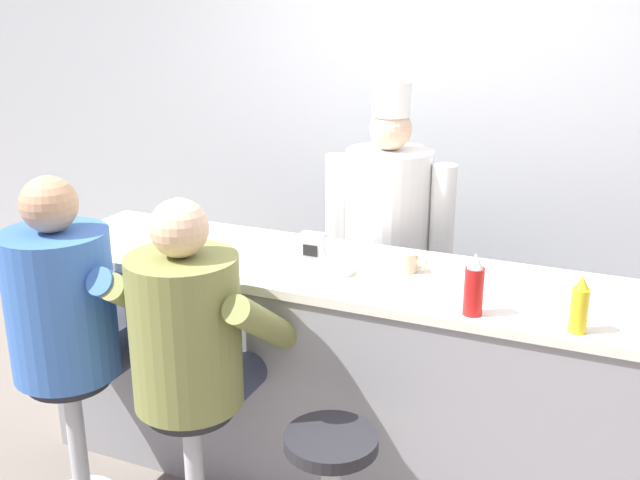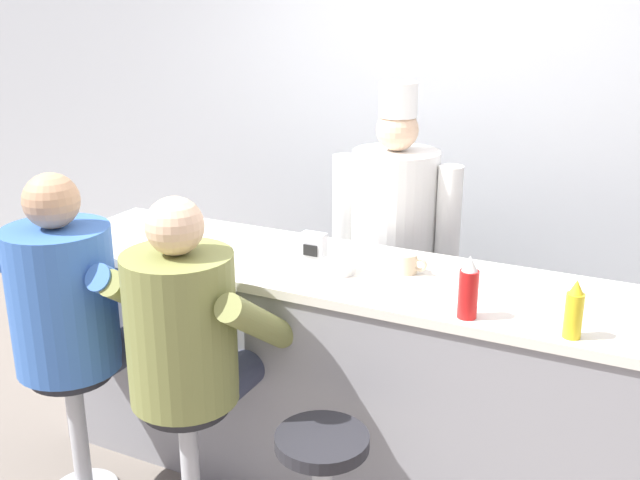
% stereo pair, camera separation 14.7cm
% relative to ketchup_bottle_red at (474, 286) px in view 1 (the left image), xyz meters
% --- Properties ---
extents(wall_back, '(10.00, 0.06, 2.70)m').
position_rel_ketchup_bottle_red_xyz_m(wall_back, '(-0.53, 1.59, 0.21)').
color(wall_back, '#B2B7BC').
rests_on(wall_back, ground_plane).
extents(diner_counter, '(2.97, 0.69, 1.03)m').
position_rel_ketchup_bottle_red_xyz_m(diner_counter, '(-0.53, 0.27, -0.62)').
color(diner_counter, gray).
rests_on(diner_counter, ground_plane).
extents(ketchup_bottle_red, '(0.07, 0.07, 0.24)m').
position_rel_ketchup_bottle_red_xyz_m(ketchup_bottle_red, '(0.00, 0.00, 0.00)').
color(ketchup_bottle_red, red).
rests_on(ketchup_bottle_red, diner_counter).
extents(mustard_bottle_yellow, '(0.06, 0.06, 0.21)m').
position_rel_ketchup_bottle_red_xyz_m(mustard_bottle_yellow, '(0.36, -0.00, -0.01)').
color(mustard_bottle_yellow, yellow).
rests_on(mustard_bottle_yellow, diner_counter).
extents(breakfast_plate, '(0.27, 0.27, 0.05)m').
position_rel_ketchup_bottle_red_xyz_m(breakfast_plate, '(-1.41, 0.15, -0.09)').
color(breakfast_plate, white).
rests_on(breakfast_plate, diner_counter).
extents(cereal_bowl, '(0.13, 0.13, 0.06)m').
position_rel_ketchup_bottle_red_xyz_m(cereal_bowl, '(-0.60, 0.20, -0.08)').
color(cereal_bowl, white).
rests_on(cereal_bowl, diner_counter).
extents(coffee_mug_tan, '(0.13, 0.08, 0.08)m').
position_rel_ketchup_bottle_red_xyz_m(coffee_mug_tan, '(-0.34, 0.33, -0.07)').
color(coffee_mug_tan, beige).
rests_on(coffee_mug_tan, diner_counter).
extents(napkin_dispenser_chrome, '(0.11, 0.06, 0.14)m').
position_rel_ketchup_bottle_red_xyz_m(napkin_dispenser_chrome, '(-0.75, 0.26, -0.04)').
color(napkin_dispenser_chrome, silver).
rests_on(napkin_dispenser_chrome, diner_counter).
extents(diner_seated_blue, '(0.66, 0.65, 1.48)m').
position_rel_ketchup_bottle_red_xyz_m(diner_seated_blue, '(-1.59, -0.33, -0.24)').
color(diner_seated_blue, '#B2B5BA').
rests_on(diner_seated_blue, ground_plane).
extents(diner_seated_olive, '(0.64, 0.63, 1.45)m').
position_rel_ketchup_bottle_red_xyz_m(diner_seated_olive, '(-1.00, -0.33, -0.25)').
color(diner_seated_olive, '#B2B5BA').
rests_on(diner_seated_olive, ground_plane).
extents(cook_in_whites_near, '(0.68, 0.44, 1.74)m').
position_rel_ketchup_bottle_red_xyz_m(cook_in_whites_near, '(-0.64, 0.95, -0.19)').
color(cook_in_whites_near, '#232328').
rests_on(cook_in_whites_near, ground_plane).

